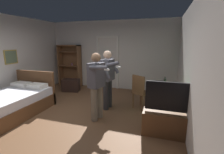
# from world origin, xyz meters

# --- Properties ---
(ground_plane) EXTENTS (6.58, 6.58, 0.00)m
(ground_plane) POSITION_xyz_m (0.00, 0.00, 0.00)
(ground_plane) COLOR brown
(wall_back) EXTENTS (5.40, 0.12, 2.72)m
(wall_back) POSITION_xyz_m (0.00, 3.05, 1.36)
(wall_back) COLOR silver
(wall_back) RESTS_ON ground_plane
(wall_right) EXTENTS (0.12, 6.22, 2.72)m
(wall_right) POSITION_xyz_m (2.64, 0.00, 1.36)
(wall_right) COLOR silver
(wall_right) RESTS_ON ground_plane
(doorway_frame) EXTENTS (0.93, 0.08, 2.13)m
(doorway_frame) POSITION_xyz_m (-0.12, 2.97, 1.22)
(doorway_frame) COLOR white
(doorway_frame) RESTS_ON ground_plane
(bed) EXTENTS (1.36, 2.04, 1.02)m
(bed) POSITION_xyz_m (-1.72, -0.24, 0.30)
(bed) COLOR brown
(bed) RESTS_ON ground_plane
(bookshelf) EXTENTS (1.01, 0.32, 1.76)m
(bookshelf) POSITION_xyz_m (-1.80, 2.83, 0.96)
(bookshelf) COLOR brown
(bookshelf) RESTS_ON ground_plane
(tv_flatscreen) EXTENTS (1.10, 0.40, 1.14)m
(tv_flatscreen) POSITION_xyz_m (2.28, -0.06, 0.33)
(tv_flatscreen) COLOR brown
(tv_flatscreen) RESTS_ON ground_plane
(side_table) EXTENTS (0.64, 0.64, 0.70)m
(side_table) POSITION_xyz_m (2.00, 1.25, 0.47)
(side_table) COLOR brown
(side_table) RESTS_ON ground_plane
(laptop) EXTENTS (0.40, 0.41, 0.15)m
(laptop) POSITION_xyz_m (1.98, 1.21, 0.75)
(laptop) COLOR black
(laptop) RESTS_ON side_table
(bottle_on_table) EXTENTS (0.06, 0.06, 0.28)m
(bottle_on_table) POSITION_xyz_m (2.14, 1.17, 0.82)
(bottle_on_table) COLOR #2D392F
(bottle_on_table) RESTS_ON side_table
(wooden_chair) EXTENTS (0.58, 0.58, 0.99)m
(wooden_chair) POSITION_xyz_m (1.49, 1.13, 0.54)
(wooden_chair) COLOR brown
(wooden_chair) RESTS_ON ground_plane
(person_blue_shirt) EXTENTS (0.63, 0.66, 1.65)m
(person_blue_shirt) POSITION_xyz_m (0.58, 0.17, 0.95)
(person_blue_shirt) COLOR gray
(person_blue_shirt) RESTS_ON ground_plane
(person_striped_shirt) EXTENTS (0.61, 0.62, 1.66)m
(person_striped_shirt) POSITION_xyz_m (0.61, 0.89, 0.96)
(person_striped_shirt) COLOR #333338
(person_striped_shirt) RESTS_ON ground_plane
(suitcase_dark) EXTENTS (0.71, 0.53, 0.47)m
(suitcase_dark) POSITION_xyz_m (-1.32, 2.04, 0.24)
(suitcase_dark) COLOR black
(suitcase_dark) RESTS_ON ground_plane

